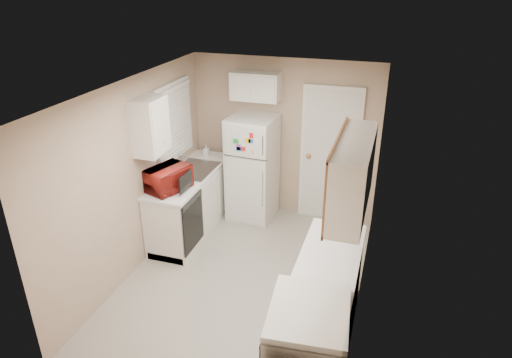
% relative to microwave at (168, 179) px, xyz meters
% --- Properties ---
extents(floor, '(3.80, 3.80, 0.00)m').
position_rel_microwave_xyz_m(floor, '(1.15, -0.36, -1.05)').
color(floor, '#B4AFA3').
rests_on(floor, ground).
extents(ceiling, '(3.80, 3.80, 0.00)m').
position_rel_microwave_xyz_m(ceiling, '(1.15, -0.36, 1.35)').
color(ceiling, white).
rests_on(ceiling, floor).
extents(wall_left, '(3.80, 3.80, 0.00)m').
position_rel_microwave_xyz_m(wall_left, '(-0.25, -0.36, 0.15)').
color(wall_left, tan).
rests_on(wall_left, floor).
extents(wall_right, '(3.80, 3.80, 0.00)m').
position_rel_microwave_xyz_m(wall_right, '(2.55, -0.36, 0.15)').
color(wall_right, tan).
rests_on(wall_right, floor).
extents(wall_back, '(2.80, 2.80, 0.00)m').
position_rel_microwave_xyz_m(wall_back, '(1.15, 1.54, 0.15)').
color(wall_back, tan).
rests_on(wall_back, floor).
extents(wall_front, '(2.80, 2.80, 0.00)m').
position_rel_microwave_xyz_m(wall_front, '(1.15, -2.26, 0.15)').
color(wall_front, tan).
rests_on(wall_front, floor).
extents(left_counter, '(0.60, 1.80, 0.90)m').
position_rel_microwave_xyz_m(left_counter, '(0.05, 0.54, -0.60)').
color(left_counter, silver).
rests_on(left_counter, floor).
extents(dishwasher, '(0.03, 0.58, 0.72)m').
position_rel_microwave_xyz_m(dishwasher, '(0.34, -0.06, -0.56)').
color(dishwasher, black).
rests_on(dishwasher, floor).
extents(sink, '(0.54, 0.74, 0.16)m').
position_rel_microwave_xyz_m(sink, '(0.05, 0.69, -0.19)').
color(sink, gray).
rests_on(sink, left_counter).
extents(microwave, '(0.62, 0.47, 0.37)m').
position_rel_microwave_xyz_m(microwave, '(0.00, 0.00, 0.00)').
color(microwave, maroon).
rests_on(microwave, left_counter).
extents(soap_bottle, '(0.08, 0.08, 0.18)m').
position_rel_microwave_xyz_m(soap_bottle, '(0.00, 1.24, -0.05)').
color(soap_bottle, silver).
rests_on(soap_bottle, left_counter).
extents(window_blinds, '(0.10, 0.98, 1.08)m').
position_rel_microwave_xyz_m(window_blinds, '(-0.21, 0.69, 0.55)').
color(window_blinds, silver).
rests_on(window_blinds, wall_left).
extents(upper_cabinet_left, '(0.30, 0.45, 0.70)m').
position_rel_microwave_xyz_m(upper_cabinet_left, '(-0.10, -0.14, 0.75)').
color(upper_cabinet_left, silver).
rests_on(upper_cabinet_left, wall_left).
extents(refrigerator, '(0.70, 0.68, 1.60)m').
position_rel_microwave_xyz_m(refrigerator, '(0.76, 1.20, -0.25)').
color(refrigerator, silver).
rests_on(refrigerator, floor).
extents(cabinet_over_fridge, '(0.70, 0.30, 0.40)m').
position_rel_microwave_xyz_m(cabinet_over_fridge, '(0.75, 1.39, 0.95)').
color(cabinet_over_fridge, silver).
rests_on(cabinet_over_fridge, wall_back).
extents(interior_door, '(0.86, 0.06, 2.08)m').
position_rel_microwave_xyz_m(interior_door, '(1.85, 1.50, -0.03)').
color(interior_door, silver).
rests_on(interior_door, floor).
extents(right_counter, '(0.60, 2.00, 0.90)m').
position_rel_microwave_xyz_m(right_counter, '(2.25, -1.16, -0.60)').
color(right_counter, silver).
rests_on(right_counter, floor).
extents(stove, '(0.73, 0.86, 0.98)m').
position_rel_microwave_xyz_m(stove, '(2.22, -1.79, -0.56)').
color(stove, silver).
rests_on(stove, floor).
extents(upper_cabinet_right, '(0.30, 1.20, 0.70)m').
position_rel_microwave_xyz_m(upper_cabinet_right, '(2.40, -0.86, 0.75)').
color(upper_cabinet_right, silver).
rests_on(upper_cabinet_right, wall_right).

